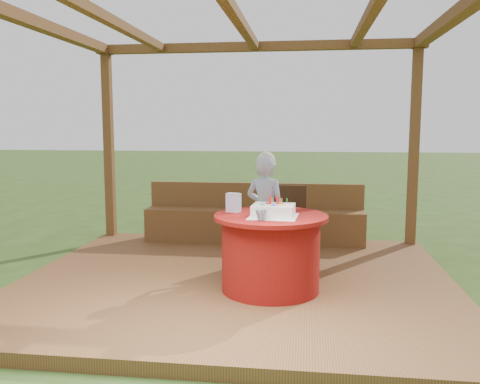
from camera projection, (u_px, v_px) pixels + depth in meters
name	position (u px, v px, depth m)	size (l,w,h in m)	color
ground	(237.00, 288.00, 5.38)	(60.00, 60.00, 0.00)	#2C4918
deck	(237.00, 283.00, 5.37)	(4.50, 4.00, 0.12)	brown
pergola	(237.00, 56.00, 5.07)	(4.50, 4.00, 2.72)	brown
bench	(254.00, 223.00, 7.02)	(3.00, 0.42, 0.80)	brown
table	(271.00, 252.00, 4.91)	(1.09, 1.09, 0.75)	maroon
chair	(287.00, 220.00, 5.97)	(0.45, 0.45, 0.89)	#342110
elderly_woman	(266.00, 209.00, 5.70)	(0.54, 0.44, 1.31)	#9CBEE8
birthday_cake	(273.00, 211.00, 4.74)	(0.47, 0.47, 0.19)	white
gift_bag	(234.00, 203.00, 5.01)	(0.13, 0.08, 0.19)	#DD8FC0
drinking_glass	(261.00, 215.00, 4.56)	(0.10, 0.10, 0.10)	white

